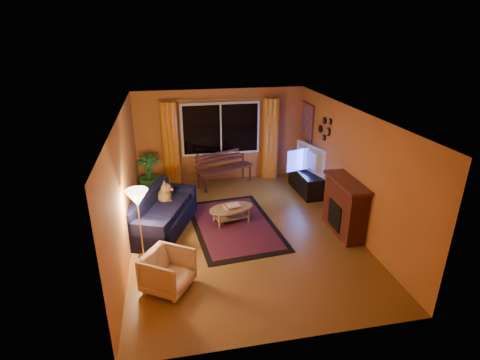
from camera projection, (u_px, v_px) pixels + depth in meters
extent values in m
cube|color=brown|center=(243.00, 232.00, 7.85)|extent=(4.50, 6.00, 0.02)
cube|color=white|center=(243.00, 113.00, 6.89)|extent=(4.50, 6.00, 0.02)
cube|color=#C67330|center=(221.00, 136.00, 10.10)|extent=(4.50, 0.02, 2.50)
cube|color=#C67330|center=(124.00, 185.00, 6.97)|extent=(0.02, 6.00, 2.50)
cube|color=#C67330|center=(349.00, 169.00, 7.78)|extent=(0.02, 6.00, 2.50)
cube|color=black|center=(221.00, 129.00, 9.97)|extent=(2.00, 0.02, 1.30)
cylinder|color=#BF8C3F|center=(221.00, 99.00, 9.62)|extent=(3.20, 0.03, 0.03)
cylinder|color=orange|center=(171.00, 145.00, 9.79)|extent=(0.36, 0.36, 2.24)
cylinder|color=orange|center=(270.00, 139.00, 10.28)|extent=(0.36, 0.36, 2.24)
cube|color=#47211B|center=(225.00, 176.00, 10.09)|extent=(1.62, 1.04, 0.47)
imported|color=#235B1E|center=(149.00, 174.00, 9.53)|extent=(0.65, 0.65, 1.01)
cube|color=black|center=(163.00, 212.00, 7.80)|extent=(1.53, 2.15, 0.80)
imported|color=beige|center=(168.00, 270.00, 6.03)|extent=(0.93, 0.94, 0.72)
cylinder|color=#BF8C3F|center=(140.00, 225.00, 6.71)|extent=(0.24, 0.24, 1.36)
cube|color=maroon|center=(234.00, 225.00, 8.09)|extent=(1.94, 2.83, 0.02)
cylinder|color=#A4835A|center=(231.00, 215.00, 8.16)|extent=(1.17, 1.17, 0.36)
cube|color=black|center=(305.00, 182.00, 9.65)|extent=(0.48, 1.34, 0.55)
imported|color=black|center=(307.00, 159.00, 9.41)|extent=(0.48, 1.20, 0.69)
cube|color=maroon|center=(345.00, 208.00, 7.64)|extent=(0.40, 1.20, 1.10)
cube|color=#E45B10|center=(307.00, 122.00, 9.84)|extent=(0.04, 0.76, 0.96)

